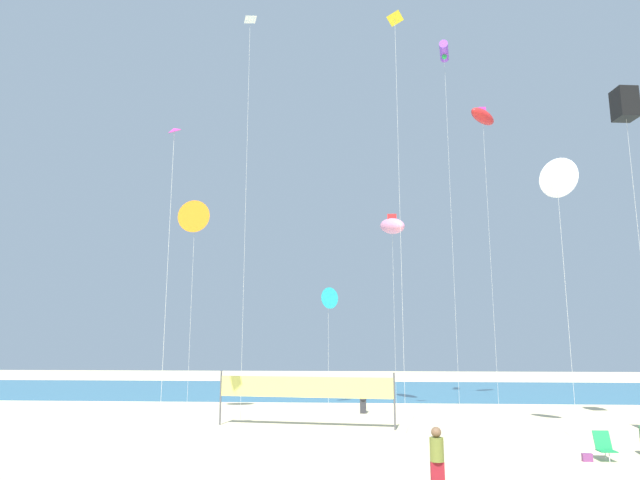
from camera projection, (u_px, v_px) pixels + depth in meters
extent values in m
plane|color=beige|center=(282.00, 474.00, 15.93)|extent=(120.00, 120.00, 0.00)
cube|color=teal|center=(331.00, 390.00, 44.78)|extent=(120.00, 20.00, 0.01)
cube|color=#2D2D33|center=(363.00, 407.00, 29.68)|extent=(0.33, 0.20, 0.70)
cylinder|color=#2D2D33|center=(363.00, 394.00, 29.80)|extent=(0.35, 0.35, 0.58)
sphere|color=beige|center=(363.00, 386.00, 29.88)|extent=(0.26, 0.26, 0.26)
cube|color=maroon|center=(438.00, 476.00, 14.12)|extent=(0.34, 0.20, 0.70)
cylinder|color=olive|center=(437.00, 449.00, 14.24)|extent=(0.35, 0.35, 0.58)
sphere|color=brown|center=(436.00, 432.00, 14.31)|extent=(0.26, 0.26, 0.26)
cube|color=#1E8C4C|center=(607.00, 451.00, 17.60)|extent=(0.52, 0.48, 0.03)
cube|color=#1E8C4C|center=(602.00, 440.00, 17.93)|extent=(0.52, 0.23, 0.57)
cylinder|color=silver|center=(609.00, 457.00, 17.43)|extent=(0.03, 0.03, 0.32)
cylinder|color=silver|center=(605.00, 455.00, 17.71)|extent=(0.03, 0.03, 0.32)
cylinder|color=#4C4C51|center=(221.00, 398.00, 25.75)|extent=(0.08, 0.08, 2.40)
cylinder|color=#4C4C51|center=(394.00, 401.00, 24.15)|extent=(0.08, 0.08, 2.40)
cube|color=#EAE566|center=(305.00, 387.00, 25.04)|extent=(7.88, 1.12, 0.90)
cube|color=#7A3872|center=(587.00, 457.00, 17.59)|extent=(0.31, 0.15, 0.25)
cylinder|color=silver|center=(246.00, 207.00, 28.56)|extent=(0.01, 0.01, 20.97)
pyramid|color=white|center=(250.00, 18.00, 30.48)|extent=(0.83, 0.83, 0.29)
cylinder|color=silver|center=(451.00, 220.00, 32.80)|extent=(0.01, 0.01, 21.48)
cylinder|color=purple|center=(444.00, 51.00, 34.76)|extent=(0.87, 1.96, 0.52)
sphere|color=green|center=(444.00, 57.00, 34.69)|extent=(0.31, 0.31, 0.31)
cylinder|color=silver|center=(191.00, 315.00, 28.31)|extent=(0.01, 0.01, 10.13)
cone|color=orange|center=(195.00, 217.00, 29.23)|extent=(1.69, 0.41, 1.69)
cylinder|color=silver|center=(394.00, 314.00, 33.12)|extent=(0.01, 0.01, 10.68)
ellipsoid|color=pink|center=(392.00, 226.00, 34.09)|extent=(2.01, 3.04, 1.51)
cube|color=red|center=(392.00, 219.00, 34.17)|extent=(0.55, 0.06, 0.69)
cylinder|color=silver|center=(400.00, 212.00, 24.73)|extent=(0.01, 0.01, 18.71)
pyramid|color=yellow|center=(394.00, 18.00, 26.48)|extent=(0.81, 0.81, 0.44)
cylinder|color=silver|center=(567.00, 304.00, 22.12)|extent=(0.01, 0.01, 10.39)
cone|color=white|center=(557.00, 177.00, 23.07)|extent=(1.41, 1.39, 1.68)
cylinder|color=silver|center=(490.00, 255.00, 33.59)|extent=(0.01, 0.01, 17.68)
ellipsoid|color=red|center=(483.00, 117.00, 35.19)|extent=(2.20, 2.27, 0.99)
cube|color=#D833A5|center=(482.00, 111.00, 35.26)|extent=(0.46, 0.06, 0.57)
cylinder|color=silver|center=(167.00, 284.00, 19.73)|extent=(0.01, 0.01, 11.39)
pyramid|color=#D833A5|center=(174.00, 130.00, 20.75)|extent=(0.65, 0.65, 0.31)
cylinder|color=silver|center=(328.00, 352.00, 33.13)|extent=(0.01, 0.01, 6.33)
cone|color=#26BFCC|center=(328.00, 298.00, 33.70)|extent=(1.16, 1.05, 1.28)
cube|color=black|center=(625.00, 104.00, 24.51)|extent=(0.97, 0.97, 1.38)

